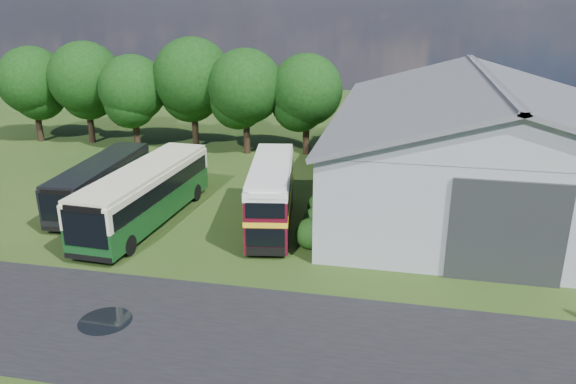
% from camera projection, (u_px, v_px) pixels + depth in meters
% --- Properties ---
extents(ground, '(120.00, 120.00, 0.00)m').
position_uv_depth(ground, '(168.00, 290.00, 25.70)').
color(ground, '#1F3B12').
rests_on(ground, ground).
extents(asphalt_road, '(60.00, 8.00, 0.02)m').
position_uv_depth(asphalt_road, '(209.00, 334.00, 22.35)').
color(asphalt_road, black).
rests_on(asphalt_road, ground).
extents(puddle, '(2.20, 2.20, 0.01)m').
position_uv_depth(puddle, '(105.00, 321.00, 23.22)').
color(puddle, black).
rests_on(puddle, ground).
extents(storage_shed, '(18.80, 24.80, 8.15)m').
position_uv_depth(storage_shed, '(481.00, 137.00, 36.19)').
color(storage_shed, gray).
rests_on(storage_shed, ground).
extents(tree_far_left, '(6.12, 6.12, 8.64)m').
position_uv_depth(tree_far_left, '(32.00, 81.00, 50.52)').
color(tree_far_left, black).
rests_on(tree_far_left, ground).
extents(tree_left_a, '(6.46, 6.46, 9.12)m').
position_uv_depth(tree_left_a, '(85.00, 78.00, 49.91)').
color(tree_left_a, black).
rests_on(tree_left_a, ground).
extents(tree_left_b, '(5.78, 5.78, 8.16)m').
position_uv_depth(tree_left_b, '(133.00, 89.00, 48.22)').
color(tree_left_b, black).
rests_on(tree_left_b, ground).
extents(tree_mid, '(6.80, 6.80, 9.60)m').
position_uv_depth(tree_mid, '(192.00, 77.00, 48.14)').
color(tree_mid, black).
rests_on(tree_mid, ground).
extents(tree_right_a, '(6.26, 6.26, 8.83)m').
position_uv_depth(tree_right_a, '(245.00, 87.00, 46.41)').
color(tree_right_a, black).
rests_on(tree_right_a, ground).
extents(tree_right_b, '(5.98, 5.98, 8.45)m').
position_uv_depth(tree_right_b, '(307.00, 90.00, 46.26)').
color(tree_right_b, black).
rests_on(tree_right_b, ground).
extents(shrub_front, '(1.70, 1.70, 1.70)m').
position_uv_depth(shrub_front, '(311.00, 247.00, 30.16)').
color(shrub_front, '#194714').
rests_on(shrub_front, ground).
extents(shrub_mid, '(1.60, 1.60, 1.60)m').
position_uv_depth(shrub_mid, '(317.00, 232.00, 32.01)').
color(shrub_mid, '#194714').
rests_on(shrub_mid, ground).
extents(shrub_back, '(1.80, 1.80, 1.80)m').
position_uv_depth(shrub_back, '(322.00, 219.00, 33.86)').
color(shrub_back, '#194714').
rests_on(shrub_back, ground).
extents(bus_green_single, '(3.42, 12.29, 3.35)m').
position_uv_depth(bus_green_single, '(146.00, 194.00, 32.84)').
color(bus_green_single, black).
rests_on(bus_green_single, ground).
extents(bus_maroon_double, '(3.76, 9.24, 3.86)m').
position_uv_depth(bus_maroon_double, '(271.00, 196.00, 32.19)').
color(bus_maroon_double, black).
rests_on(bus_maroon_double, ground).
extents(bus_dark_single, '(2.97, 10.49, 2.86)m').
position_uv_depth(bus_dark_single, '(101.00, 182.00, 35.76)').
color(bus_dark_single, black).
rests_on(bus_dark_single, ground).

